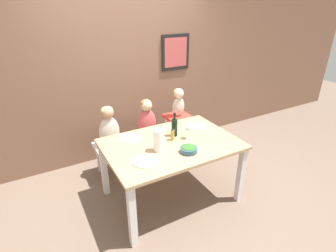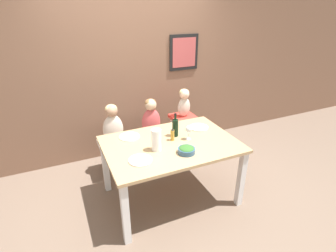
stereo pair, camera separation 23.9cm
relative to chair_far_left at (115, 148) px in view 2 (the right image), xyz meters
name	(u,v)px [view 2 (the right image)]	position (x,y,z in m)	size (l,w,h in m)	color
ground_plane	(171,196)	(0.48, -0.80, -0.40)	(14.00, 14.00, 0.00)	#705B4C
wall_back	(133,68)	(0.49, 0.55, 0.95)	(10.00, 0.09, 2.70)	brown
dining_table	(171,150)	(0.48, -0.80, 0.27)	(1.50, 1.03, 0.76)	tan
chair_far_left	(115,148)	(0.00, 0.00, 0.00)	(0.42, 0.44, 0.47)	silver
chair_far_center	(152,140)	(0.54, 0.00, 0.00)	(0.42, 0.44, 0.47)	silver
chair_right_highchair	(183,125)	(1.06, 0.00, 0.15)	(0.35, 0.37, 0.69)	silver
person_child_left	(113,124)	(0.00, 0.00, 0.36)	(0.27, 0.17, 0.56)	beige
person_child_center	(151,117)	(0.54, 0.00, 0.36)	(0.27, 0.17, 0.56)	#C64C4C
person_baby_right	(184,101)	(1.06, 0.00, 0.53)	(0.19, 0.15, 0.42)	beige
wine_bottle	(175,127)	(0.61, -0.66, 0.48)	(0.07, 0.07, 0.29)	black
paper_towel_roll	(156,140)	(0.28, -0.88, 0.49)	(0.10, 0.10, 0.24)	white
wine_glass_near	(189,129)	(0.71, -0.80, 0.49)	(0.07, 0.07, 0.18)	white
salad_bowl_large	(187,150)	(0.54, -1.06, 0.40)	(0.19, 0.19, 0.08)	#335675
dinner_plate_front_left	(140,160)	(0.05, -1.01, 0.37)	(0.24, 0.24, 0.01)	silver
dinner_plate_back_left	(129,137)	(0.09, -0.47, 0.37)	(0.24, 0.24, 0.01)	silver
dinner_plate_back_right	(199,127)	(0.98, -0.58, 0.37)	(0.24, 0.24, 0.01)	silver
condiment_bottle_hot_sauce	(172,135)	(0.53, -0.74, 0.44)	(0.04, 0.04, 0.15)	#BC8E33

